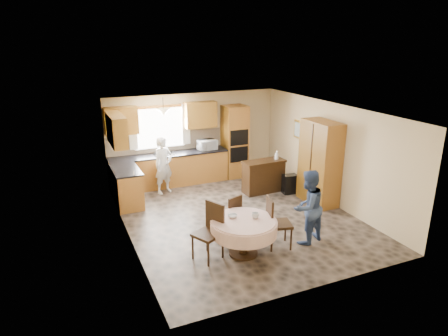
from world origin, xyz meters
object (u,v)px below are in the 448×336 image
at_px(person_dining, 308,207).
at_px(sideboard, 263,177).
at_px(cupboard, 320,163).
at_px(chair_left, 211,228).
at_px(person_sink, 164,165).
at_px(chair_right, 275,220).
at_px(dining_table, 244,228).
at_px(chair_back, 232,214).
at_px(oven_tower, 235,142).

bearing_deg(person_dining, sideboard, -118.04).
height_order(cupboard, chair_left, cupboard).
bearing_deg(person_sink, chair_left, -112.86).
bearing_deg(chair_right, dining_table, 106.94).
bearing_deg(chair_left, chair_back, 104.21).
bearing_deg(oven_tower, chair_right, -104.31).
distance_m(chair_right, person_sink, 3.91).
relative_size(chair_right, person_sink, 0.68).
height_order(sideboard, chair_left, chair_left).
height_order(cupboard, person_sink, cupboard).
height_order(person_sink, person_dining, person_sink).
xyz_separation_m(oven_tower, chair_right, (-1.07, -4.21, -0.48)).
distance_m(sideboard, chair_left, 3.62).
height_order(dining_table, person_dining, person_dining).
relative_size(cupboard, person_sink, 1.36).
height_order(chair_right, person_dining, person_dining).
bearing_deg(chair_left, person_sink, 152.46).
height_order(chair_back, person_sink, person_sink).
bearing_deg(chair_right, oven_tower, 0.90).
relative_size(sideboard, cupboard, 0.55).
height_order(chair_back, chair_right, chair_right).
xyz_separation_m(cupboard, person_dining, (-1.46, -1.62, -0.27)).
bearing_deg(person_dining, chair_right, -23.60).
relative_size(cupboard, chair_left, 1.94).
height_order(dining_table, chair_right, chair_right).
height_order(chair_left, person_sink, person_sink).
xyz_separation_m(chair_back, person_sink, (-0.62, 2.97, 0.26)).
height_order(oven_tower, sideboard, oven_tower).
bearing_deg(chair_left, oven_tower, 123.41).
relative_size(oven_tower, person_sink, 1.38).
relative_size(dining_table, chair_right, 1.21).
relative_size(cupboard, person_dining, 1.36).
distance_m(chair_left, person_sink, 3.57).
xyz_separation_m(oven_tower, chair_left, (-2.38, -4.07, -0.47)).
xyz_separation_m(cupboard, chair_right, (-2.14, -1.54, -0.46)).
bearing_deg(person_sink, person_dining, -84.88).
relative_size(oven_tower, person_dining, 1.39).
xyz_separation_m(chair_left, person_dining, (1.99, -0.22, 0.17)).
distance_m(cupboard, chair_left, 3.75).
distance_m(person_sink, person_dining, 4.25).
bearing_deg(oven_tower, cupboard, -68.17).
xyz_separation_m(chair_right, person_dining, (0.68, -0.08, 0.19)).
bearing_deg(cupboard, dining_table, -151.23).
relative_size(oven_tower, sideboard, 1.84).
bearing_deg(sideboard, cupboard, -54.67).
relative_size(chair_back, person_sink, 0.60).
xyz_separation_m(chair_left, chair_back, (0.70, 0.60, -0.09)).
bearing_deg(cupboard, chair_left, -157.96).
height_order(oven_tower, cupboard, oven_tower).
relative_size(chair_left, chair_back, 1.17).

